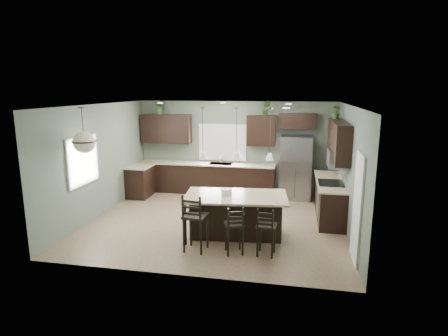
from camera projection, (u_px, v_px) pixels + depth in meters
ground at (217, 221)px, 9.11m from camera, size 6.00×6.00×0.00m
pantry_door at (357, 208)px, 6.86m from camera, size 0.04×0.82×2.04m
window_back at (223, 142)px, 11.49m from camera, size 1.35×0.02×1.00m
window_left at (82, 161)px, 8.58m from camera, size 0.02×1.10×1.00m
left_return_cabs at (140, 182)px, 11.16m from camera, size 0.60×0.90×0.90m
left_return_countertop at (140, 166)px, 11.05m from camera, size 0.66×0.96×0.04m
back_lower_cabs at (206, 179)px, 11.53m from camera, size 4.20×0.60×0.90m
back_countertop at (206, 164)px, 11.41m from camera, size 4.20×0.66×0.04m
sink_inset at (221, 164)px, 11.33m from camera, size 0.70×0.45×0.01m
faucet at (220, 159)px, 11.27m from camera, size 0.02×0.02×0.28m
back_upper_left at (166, 129)px, 11.59m from camera, size 1.55×0.34×0.90m
back_upper_right at (261, 131)px, 11.03m from camera, size 0.85×0.34×0.90m
fridge_header at (298, 121)px, 10.78m from camera, size 1.05×0.34×0.45m
right_lower_cabs at (329, 199)px, 9.36m from camera, size 0.60×2.35×0.90m
right_countertop at (330, 181)px, 9.26m from camera, size 0.66×2.35×0.04m
cooktop at (331, 183)px, 8.99m from camera, size 0.58×0.75×0.02m
wall_oven_front at (317, 202)px, 9.15m from camera, size 0.01×0.72×0.60m
right_upper_cabs at (339, 140)px, 9.02m from camera, size 0.34×2.35×0.90m
microwave at (337, 158)px, 8.85m from camera, size 0.40×0.75×0.40m
refrigerator at (296, 167)px, 10.85m from camera, size 0.90×0.74×1.85m
kitchen_island at (236, 216)px, 8.11m from camera, size 2.30×1.46×0.92m
serving_dish at (226, 192)px, 8.02m from camera, size 0.24×0.24×0.14m
bar_stool_left at (196, 222)px, 7.36m from camera, size 0.49×0.49×1.18m
bar_stool_center at (234, 230)px, 7.25m from camera, size 0.46×0.46×0.98m
bar_stool_right at (266, 231)px, 7.18m from camera, size 0.39×0.39×0.98m
pendant_left at (203, 133)px, 7.80m from camera, size 0.17×0.17×1.10m
pendant_center at (236, 134)px, 7.74m from camera, size 0.17×0.17×1.10m
pendant_right at (270, 134)px, 7.68m from camera, size 0.17×0.17×1.10m
chandelier at (83, 130)px, 7.88m from camera, size 0.51×0.51×0.98m
plant_back_left at (160, 107)px, 11.45m from camera, size 0.46×0.43×0.43m
plant_back_right at (266, 108)px, 10.84m from camera, size 0.25×0.21×0.43m
plant_right_wall at (336, 112)px, 9.61m from camera, size 0.26×0.26×0.35m
room_shell at (217, 153)px, 8.76m from camera, size 6.00×6.00×6.00m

